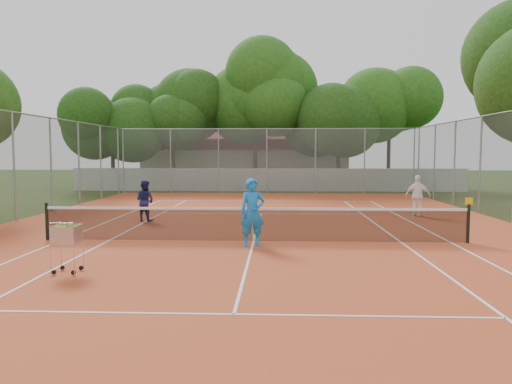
{
  "coord_description": "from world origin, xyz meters",
  "views": [
    {
      "loc": [
        0.66,
        -13.89,
        2.5
      ],
      "look_at": [
        0.0,
        1.5,
        1.3
      ],
      "focal_mm": 35.0,
      "sensor_mm": 36.0,
      "label": 1
    }
  ],
  "objects_px": {
    "ball_hopper": "(67,247)",
    "player_near": "(252,212)",
    "tennis_net": "(254,224)",
    "clubhouse": "(247,157)",
    "player_far_left": "(145,201)",
    "player_far_right": "(418,196)"
  },
  "relations": [
    {
      "from": "ball_hopper",
      "to": "player_near",
      "type": "bearing_deg",
      "value": 33.11
    },
    {
      "from": "tennis_net",
      "to": "ball_hopper",
      "type": "bearing_deg",
      "value": -133.69
    },
    {
      "from": "clubhouse",
      "to": "ball_hopper",
      "type": "distance_m",
      "value": 32.95
    },
    {
      "from": "clubhouse",
      "to": "ball_hopper",
      "type": "height_order",
      "value": "clubhouse"
    },
    {
      "from": "player_far_left",
      "to": "player_far_right",
      "type": "xyz_separation_m",
      "value": [
        10.4,
        1.91,
        0.07
      ]
    },
    {
      "from": "tennis_net",
      "to": "ball_hopper",
      "type": "distance_m",
      "value": 5.34
    },
    {
      "from": "player_near",
      "to": "clubhouse",
      "type": "bearing_deg",
      "value": 82.0
    },
    {
      "from": "tennis_net",
      "to": "player_far_left",
      "type": "height_order",
      "value": "player_far_left"
    },
    {
      "from": "tennis_net",
      "to": "player_far_right",
      "type": "xyz_separation_m",
      "value": [
        6.21,
        5.97,
        0.32
      ]
    },
    {
      "from": "clubhouse",
      "to": "player_near",
      "type": "relative_size",
      "value": 9.06
    },
    {
      "from": "player_near",
      "to": "player_far_left",
      "type": "xyz_separation_m",
      "value": [
        -4.19,
        4.78,
        -0.16
      ]
    },
    {
      "from": "tennis_net",
      "to": "ball_hopper",
      "type": "xyz_separation_m",
      "value": [
        -3.69,
        -3.86,
        0.06
      ]
    },
    {
      "from": "player_near",
      "to": "ball_hopper",
      "type": "distance_m",
      "value": 4.86
    },
    {
      "from": "tennis_net",
      "to": "ball_hopper",
      "type": "relative_size",
      "value": 10.88
    },
    {
      "from": "clubhouse",
      "to": "player_far_left",
      "type": "distance_m",
      "value": 25.07
    },
    {
      "from": "player_far_left",
      "to": "ball_hopper",
      "type": "bearing_deg",
      "value": 115.73
    },
    {
      "from": "player_far_left",
      "to": "player_far_right",
      "type": "distance_m",
      "value": 10.57
    },
    {
      "from": "player_near",
      "to": "player_far_left",
      "type": "height_order",
      "value": "player_near"
    },
    {
      "from": "clubhouse",
      "to": "player_near",
      "type": "xyz_separation_m",
      "value": [
        2.0,
        -29.71,
        -1.27
      ]
    },
    {
      "from": "clubhouse",
      "to": "ball_hopper",
      "type": "xyz_separation_m",
      "value": [
        -1.69,
        -32.86,
        -1.63
      ]
    },
    {
      "from": "clubhouse",
      "to": "tennis_net",
      "type": "bearing_deg",
      "value": -86.05
    },
    {
      "from": "clubhouse",
      "to": "player_far_left",
      "type": "height_order",
      "value": "clubhouse"
    }
  ]
}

